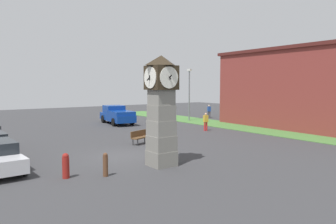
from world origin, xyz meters
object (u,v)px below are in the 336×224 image
Objects in this scene: pickup_truck at (117,115)px; street_lamp_far_side at (189,91)px; clock_tower at (161,108)px; bollard_mid_row at (105,164)px; pedestrian_crossing_lot at (209,110)px; bollard_near_tower at (66,166)px; pedestrian_near_bench at (206,121)px; bench at (140,136)px.

street_lamp_far_side is at bearing 75.65° from pickup_truck.
clock_tower is 3.85m from bollard_mid_row.
pickup_truck is at bearing 151.91° from bollard_mid_row.
bollard_mid_row is 0.66× the size of pedestrian_crossing_lot.
bollard_mid_row is at bearing 64.56° from bollard_near_tower.
pickup_truck is 3.63× the size of pedestrian_crossing_lot.
pedestrian_near_bench is (9.03, 4.03, -0.04)m from pickup_truck.
pickup_truck reaches higher than bench.
pickup_truck is (-17.02, 6.10, -1.92)m from clock_tower.
pickup_truck is 1.00× the size of street_lamp_far_side.
clock_tower reaches higher than pedestrian_crossing_lot.
pickup_truck is at bearing 160.92° from bench.
street_lamp_far_side is (1.07, -3.98, 2.46)m from pedestrian_crossing_lot.
bollard_mid_row is 15.51m from pedestrian_near_bench.
pedestrian_crossing_lot is (-15.51, 22.53, 0.35)m from bollard_near_tower.
pedestrian_crossing_lot reaches higher than bollard_mid_row.
pedestrian_crossing_lot is at bearing 105.04° from street_lamp_far_side.
clock_tower is 4.97× the size of bollard_near_tower.
clock_tower is 3.42× the size of pedestrian_crossing_lot.
pedestrian_near_bench reaches higher than bollard_mid_row.
bollard_near_tower is 0.70× the size of pedestrian_near_bench.
bollard_near_tower is 8.58m from bench.
clock_tower is 5.17× the size of bollard_mid_row.
clock_tower is 13.04m from pedestrian_near_bench.
pedestrian_near_bench is at bearing 128.28° from clock_tower.
bench is 1.06× the size of pedestrian_crossing_lot.
street_lamp_far_side is at bearing 127.91° from bollard_near_tower.
pedestrian_crossing_lot is (-10.27, 15.73, 0.38)m from bench.
bollard_mid_row is (0.72, 1.51, -0.02)m from bollard_near_tower.
pickup_truck is at bearing 147.03° from bollard_near_tower.
street_lamp_far_side reaches higher than bollard_near_tower.
pedestrian_crossing_lot is (-8.09, 7.83, 0.01)m from pedestrian_near_bench.
pedestrian_near_bench is at bearing -44.05° from pedestrian_crossing_lot.
pedestrian_near_bench is 0.27× the size of street_lamp_far_side.
pickup_truck is at bearing -94.56° from pedestrian_crossing_lot.
pedestrian_crossing_lot is (-16.08, 17.95, -1.95)m from clock_tower.
bollard_mid_row is at bearing -28.09° from pickup_truck.
clock_tower is 18.18m from pickup_truck.
pedestrian_crossing_lot is (-16.23, 21.02, 0.37)m from bollard_mid_row.
pickup_truck is 3.67× the size of pedestrian_near_bench.
bollard_mid_row is 0.18× the size of street_lamp_far_side.
pedestrian_crossing_lot reaches higher than bench.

